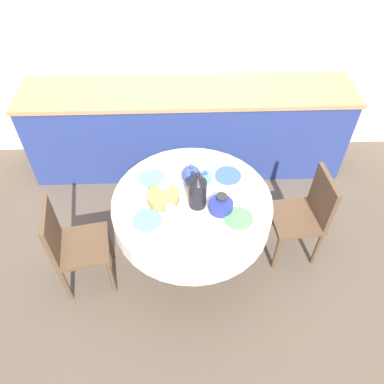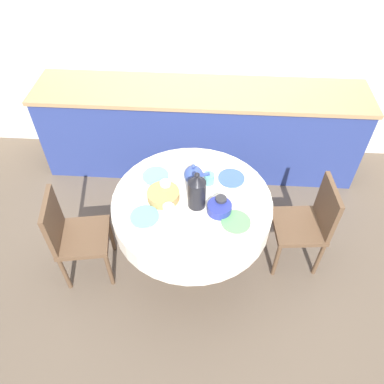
# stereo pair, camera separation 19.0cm
# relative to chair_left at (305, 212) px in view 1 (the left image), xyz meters

# --- Properties ---
(ground_plane) EXTENTS (12.00, 12.00, 0.00)m
(ground_plane) POSITION_rel_chair_left_xyz_m (-0.94, -0.09, -0.49)
(ground_plane) COLOR brown
(wall_back) EXTENTS (7.00, 0.05, 2.60)m
(wall_back) POSITION_rel_chair_left_xyz_m (-0.94, 1.52, 0.81)
(wall_back) COLOR silver
(wall_back) RESTS_ON ground_plane
(kitchen_counter) EXTENTS (3.24, 0.64, 0.93)m
(kitchen_counter) POSITION_rel_chair_left_xyz_m (-0.94, 1.19, -0.02)
(kitchen_counter) COLOR navy
(kitchen_counter) RESTS_ON ground_plane
(dining_table) EXTENTS (1.21, 1.21, 0.78)m
(dining_table) POSITION_rel_chair_left_xyz_m (-0.94, -0.09, 0.16)
(dining_table) COLOR tan
(dining_table) RESTS_ON ground_plane
(chair_left) EXTENTS (0.44, 0.44, 0.86)m
(chair_left) POSITION_rel_chair_left_xyz_m (0.00, 0.00, 0.00)
(chair_left) COLOR brown
(chair_left) RESTS_ON ground_plane
(chair_right) EXTENTS (0.46, 0.46, 0.86)m
(chair_right) POSITION_rel_chair_left_xyz_m (-1.87, -0.25, 0.00)
(chair_right) COLOR brown
(chair_right) RESTS_ON ground_plane
(plate_near_left) EXTENTS (0.21, 0.21, 0.01)m
(plate_near_left) POSITION_rel_chair_left_xyz_m (-1.26, -0.28, 0.30)
(plate_near_left) COLOR #60BCB7
(plate_near_left) RESTS_ON dining_table
(cup_near_left) EXTENTS (0.08, 0.08, 0.09)m
(cup_near_left) POSITION_rel_chair_left_xyz_m (-1.09, -0.24, 0.34)
(cup_near_left) COLOR white
(cup_near_left) RESTS_ON dining_table
(plate_near_right) EXTENTS (0.21, 0.21, 0.01)m
(plate_near_right) POSITION_rel_chair_left_xyz_m (-0.62, -0.29, 0.30)
(plate_near_right) COLOR #5BA85B
(plate_near_right) RESTS_ON dining_table
(cup_near_right) EXTENTS (0.08, 0.08, 0.09)m
(cup_near_right) POSITION_rel_chair_left_xyz_m (-0.73, -0.14, 0.34)
(cup_near_right) COLOR #28282D
(cup_near_right) RESTS_ON dining_table
(plate_far_left) EXTENTS (0.21, 0.21, 0.01)m
(plate_far_left) POSITION_rel_chair_left_xyz_m (-1.24, 0.14, 0.30)
(plate_far_left) COLOR #60BCB7
(plate_far_left) RESTS_ON dining_table
(cup_far_left) EXTENTS (0.08, 0.08, 0.09)m
(cup_far_left) POSITION_rel_chair_left_xyz_m (-1.14, -0.01, 0.34)
(cup_far_left) COLOR white
(cup_far_left) RESTS_ON dining_table
(plate_far_right) EXTENTS (0.21, 0.21, 0.01)m
(plate_far_right) POSITION_rel_chair_left_xyz_m (-0.64, 0.15, 0.30)
(plate_far_right) COLOR #3856AD
(plate_far_right) RESTS_ON dining_table
(cup_far_right) EXTENTS (0.08, 0.08, 0.09)m
(cup_far_right) POSITION_rel_chair_left_xyz_m (-0.82, 0.10, 0.34)
(cup_far_right) COLOR #5BA39E
(cup_far_right) RESTS_ON dining_table
(coffee_carafe) EXTENTS (0.13, 0.13, 0.32)m
(coffee_carafe) POSITION_rel_chair_left_xyz_m (-0.90, -0.14, 0.43)
(coffee_carafe) COLOR black
(coffee_carafe) RESTS_ON dining_table
(teapot) EXTENTS (0.20, 0.15, 0.19)m
(teapot) POSITION_rel_chair_left_xyz_m (-0.94, 0.09, 0.38)
(teapot) COLOR #33478E
(teapot) RESTS_ON dining_table
(bread_basket) EXTENTS (0.24, 0.24, 0.06)m
(bread_basket) POSITION_rel_chair_left_xyz_m (-1.15, -0.09, 0.32)
(bread_basket) COLOR #AD844C
(bread_basket) RESTS_ON dining_table
(fruit_bowl) EXTENTS (0.18, 0.18, 0.07)m
(fruit_bowl) POSITION_rel_chair_left_xyz_m (-0.73, -0.19, 0.33)
(fruit_bowl) COLOR navy
(fruit_bowl) RESTS_ON dining_table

